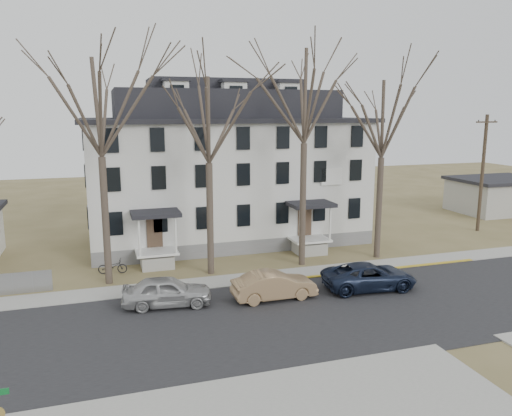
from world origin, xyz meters
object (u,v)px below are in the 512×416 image
object	(u,v)px
utility_pole_far	(482,172)
car_tan	(274,286)
tree_center	(305,89)
tree_mid_right	(383,114)
car_navy	(369,277)
car_silver	(167,292)
bicycle_left	(113,267)
boarding_house	(225,169)
tree_mid_left	(208,114)
tree_far_left	(98,100)

from	to	relation	value
utility_pole_far	car_tan	size ratio (longest dim) A/B	2.14
tree_center	tree_mid_right	size ratio (longest dim) A/B	1.15
tree_mid_right	car_navy	bearing A→B (deg)	-124.51
tree_mid_right	car_silver	bearing A→B (deg)	-162.99
tree_mid_right	car_tan	size ratio (longest dim) A/B	2.87
car_silver	bicycle_left	size ratio (longest dim) A/B	2.60
boarding_house	tree_mid_right	world-z (taller)	tree_mid_right
utility_pole_far	tree_mid_left	bearing A→B (deg)	-169.87
boarding_house	tree_mid_left	xyz separation A→B (m)	(-3.00, -8.15, 4.22)
car_tan	car_navy	world-z (taller)	car_tan
tree_center	car_silver	xyz separation A→B (m)	(-9.25, -4.51, -10.32)
car_navy	car_tan	bearing A→B (deg)	93.62
boarding_house	tree_far_left	xyz separation A→B (m)	(-9.00, -8.15, 4.96)
car_silver	car_navy	world-z (taller)	car_silver
tree_center	car_silver	size ratio (longest dim) A/B	3.28
tree_mid_right	utility_pole_far	size ratio (longest dim) A/B	1.34
car_navy	tree_mid_left	bearing A→B (deg)	60.63
tree_far_left	car_navy	bearing A→B (deg)	-21.38
utility_pole_far	tree_far_left	bearing A→B (deg)	-171.90
tree_far_left	utility_pole_far	size ratio (longest dim) A/B	1.44
boarding_house	tree_center	xyz separation A→B (m)	(3.00, -8.15, 5.71)
tree_far_left	car_silver	distance (m)	10.94
tree_mid_left	tree_mid_right	xyz separation A→B (m)	(11.50, 0.00, 0.00)
tree_mid_left	car_tan	distance (m)	10.54
tree_far_left	car_silver	world-z (taller)	tree_far_left
tree_far_left	car_silver	bearing A→B (deg)	-58.65
tree_mid_right	tree_mid_left	bearing A→B (deg)	180.00
car_tan	car_navy	xyz separation A→B (m)	(5.54, -0.17, -0.01)
boarding_house	tree_far_left	world-z (taller)	tree_far_left
car_navy	bicycle_left	bearing A→B (deg)	68.00
tree_center	car_tan	world-z (taller)	tree_center
tree_far_left	tree_mid_left	xyz separation A→B (m)	(6.00, 0.00, -0.74)
tree_far_left	tree_mid_right	bearing A→B (deg)	0.00
bicycle_left	car_navy	bearing A→B (deg)	-108.66
tree_mid_right	bicycle_left	distance (m)	19.59
boarding_house	utility_pole_far	bearing A→B (deg)	-10.92
boarding_house	tree_far_left	distance (m)	13.12
boarding_house	tree_mid_right	distance (m)	12.51
tree_far_left	car_tan	world-z (taller)	tree_far_left
car_tan	car_navy	bearing A→B (deg)	-92.20
utility_pole_far	car_tan	world-z (taller)	utility_pole_far
boarding_house	bicycle_left	bearing A→B (deg)	-143.15
tree_mid_right	tree_far_left	bearing A→B (deg)	180.00
tree_mid_left	car_tan	bearing A→B (deg)	-66.73
car_tan	car_navy	distance (m)	5.54
tree_center	car_tan	size ratio (longest dim) A/B	3.31
utility_pole_far	car_silver	world-z (taller)	utility_pole_far
tree_mid_left	car_tan	size ratio (longest dim) A/B	2.87
boarding_house	bicycle_left	xyz separation A→B (m)	(-8.74, -6.55, -4.93)
tree_mid_right	car_navy	world-z (taller)	tree_mid_right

